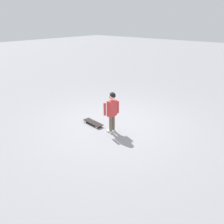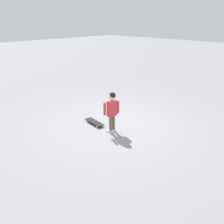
% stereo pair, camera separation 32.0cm
% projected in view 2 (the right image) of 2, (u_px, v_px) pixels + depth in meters
% --- Properties ---
extents(ground_plane, '(50.00, 50.00, 0.00)m').
position_uv_depth(ground_plane, '(116.00, 125.00, 5.91)').
color(ground_plane, gray).
extents(child_person, '(0.37, 0.22, 1.06)m').
position_uv_depth(child_person, '(112.00, 108.00, 5.28)').
color(child_person, brown).
rests_on(child_person, ground).
extents(skateboard, '(0.24, 0.65, 0.07)m').
position_uv_depth(skateboard, '(94.00, 122.00, 5.93)').
color(skateboard, black).
rests_on(skateboard, ground).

